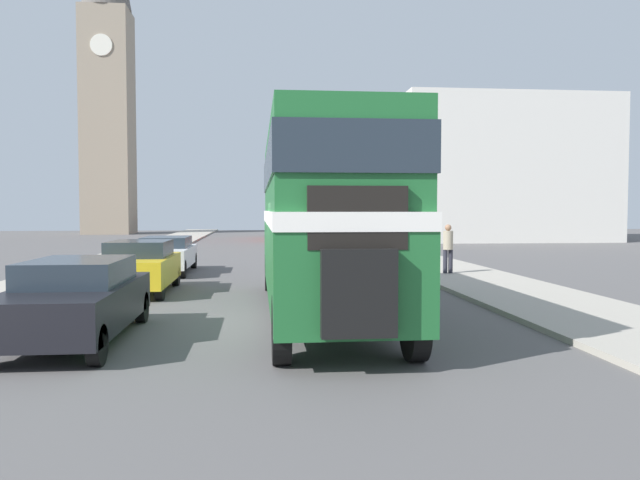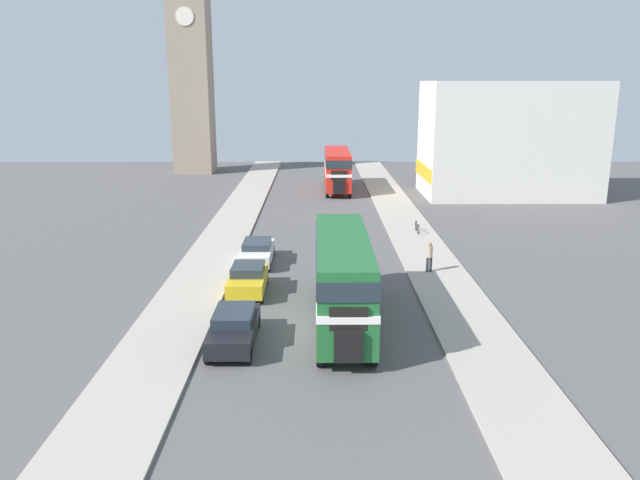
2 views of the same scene
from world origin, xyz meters
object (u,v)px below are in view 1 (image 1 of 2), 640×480
bus_distant (287,209)px  car_parked_far (166,254)px  church_tower (107,48)px  car_parked_mid (139,266)px  pedestrian_walking (448,246)px  car_parked_near (76,299)px  bicycle_on_pavement (406,247)px  double_decker_bus (320,208)px

bus_distant → car_parked_far: bearing=-102.3°
church_tower → car_parked_mid: bearing=-76.1°
pedestrian_walking → church_tower: size_ratio=0.05×
car_parked_near → bicycle_on_pavement: 22.39m
car_parked_far → church_tower: (-11.11, 39.53, 17.39)m
bus_distant → bicycle_on_pavement: 19.62m
car_parked_near → bicycle_on_pavement: bearing=61.2°
bus_distant → car_parked_far: bus_distant is taller
car_parked_mid → church_tower: size_ratio=0.12×
pedestrian_walking → church_tower: church_tower is taller
car_parked_mid → bicycle_on_pavement: bearing=50.0°
bus_distant → pedestrian_walking: size_ratio=6.11×
double_decker_bus → bicycle_on_pavement: double_decker_bus is taller
car_parked_mid → bus_distant: bearing=79.8°
bus_distant → car_parked_mid: bus_distant is taller
car_parked_mid → car_parked_far: (-0.04, 5.56, -0.05)m
car_parked_far → pedestrian_walking: size_ratio=2.65×
bus_distant → church_tower: church_tower is taller
double_decker_bus → bicycle_on_pavement: size_ratio=6.17×
bus_distant → car_parked_mid: 32.36m
church_tower → pedestrian_walking: bearing=-63.0°
car_parked_near → church_tower: (-11.27, 51.71, 17.34)m
bicycle_on_pavement → bus_distant: bearing=105.5°
car_parked_near → bus_distant: bearing=81.7°
car_parked_far → pedestrian_walking: pedestrian_walking is taller
double_decker_bus → car_parked_far: double_decker_bus is taller
car_parked_near → pedestrian_walking: (9.96, 9.97, 0.33)m
double_decker_bus → bicycle_on_pavement: (6.16, 17.23, -1.92)m
pedestrian_walking → bicycle_on_pavement: size_ratio=0.98×
bus_distant → car_parked_near: bus_distant is taller
car_parked_mid → church_tower: church_tower is taller
bus_distant → car_parked_near: (-5.59, -38.43, -1.63)m
bus_distant → car_parked_mid: (-5.70, -31.81, -1.63)m
car_parked_far → double_decker_bus: bearing=-63.9°
bus_distant → bicycle_on_pavement: size_ratio=6.01×
car_parked_far → bicycle_on_pavement: size_ratio=2.61×
double_decker_bus → car_parked_mid: (-4.76, 4.23, -1.64)m
car_parked_near → car_parked_far: bearing=90.7°
car_parked_mid → car_parked_far: car_parked_mid is taller
car_parked_near → bicycle_on_pavement: car_parked_near is taller
double_decker_bus → pedestrian_walking: double_decker_bus is taller
church_tower → double_decker_bus: bearing=-72.1°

